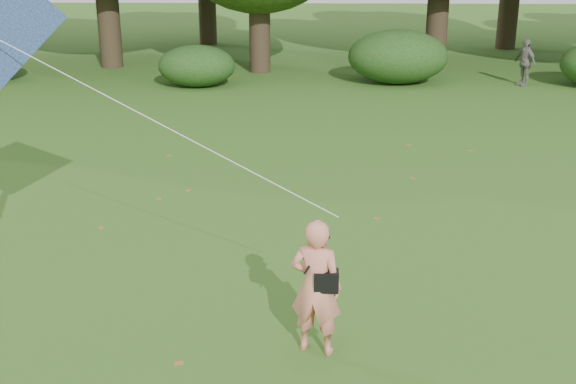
{
  "coord_description": "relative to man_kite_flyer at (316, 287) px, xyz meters",
  "views": [
    {
      "loc": [
        -0.13,
        -7.68,
        4.95
      ],
      "look_at": [
        -0.41,
        2.0,
        1.5
      ],
      "focal_mm": 45.0,
      "sensor_mm": 36.0,
      "label": 1
    }
  ],
  "objects": [
    {
      "name": "ground",
      "position": [
        0.01,
        -0.25,
        -0.89
      ],
      "size": [
        100.0,
        100.0,
        0.0
      ],
      "primitive_type": "plane",
      "color": "#265114",
      "rests_on": "ground"
    },
    {
      "name": "crossbody_bag",
      "position": [
        0.12,
        -0.03,
        0.12
      ],
      "size": [
        0.43,
        0.2,
        0.71
      ],
      "color": "black",
      "rests_on": "ground"
    },
    {
      "name": "shrub_band",
      "position": [
        -0.71,
        17.35,
        -0.03
      ],
      "size": [
        39.15,
        3.22,
        1.88
      ],
      "color": "#264919",
      "rests_on": "ground"
    },
    {
      "name": "fallen_leaves",
      "position": [
        0.0,
        5.54,
        -0.88
      ],
      "size": [
        8.96,
        10.02,
        0.01
      ],
      "color": "#975F29",
      "rests_on": "ground"
    },
    {
      "name": "bystander_right",
      "position": [
        7.37,
        17.35,
        -0.08
      ],
      "size": [
        0.79,
        1.01,
        1.61
      ],
      "primitive_type": "imported",
      "rotation": [
        0.0,
        0.0,
        -1.08
      ],
      "color": "gray",
      "rests_on": "ground"
    },
    {
      "name": "man_kite_flyer",
      "position": [
        0.0,
        0.0,
        0.0
      ],
      "size": [
        0.74,
        0.59,
        1.77
      ],
      "primitive_type": "imported",
      "rotation": [
        0.0,
        0.0,
        2.86
      ],
      "color": "#EF8670",
      "rests_on": "ground"
    }
  ]
}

